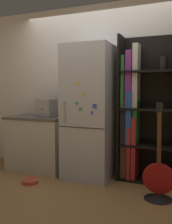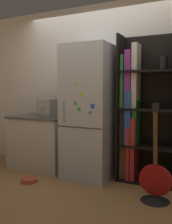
{
  "view_description": "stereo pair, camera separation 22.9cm",
  "coord_description": "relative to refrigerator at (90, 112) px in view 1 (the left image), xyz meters",
  "views": [
    {
      "loc": [
        1.34,
        -3.26,
        1.3
      ],
      "look_at": [
        -0.07,
        0.15,
        0.96
      ],
      "focal_mm": 40.0,
      "sensor_mm": 36.0,
      "label": 1
    },
    {
      "loc": [
        1.55,
        -3.16,
        1.3
      ],
      "look_at": [
        -0.07,
        0.15,
        0.96
      ],
      "focal_mm": 40.0,
      "sensor_mm": 36.0,
      "label": 2
    }
  ],
  "objects": [
    {
      "name": "guitar",
      "position": [
        1.04,
        -0.42,
        -0.79
      ],
      "size": [
        0.38,
        0.34,
        1.15
      ],
      "color": "black",
      "rests_on": "ground_plane"
    },
    {
      "name": "bookshelf",
      "position": [
        0.7,
        0.17,
        -0.02
      ],
      "size": [
        0.81,
        0.38,
        2.05
      ],
      "color": "black",
      "rests_on": "ground_plane"
    },
    {
      "name": "wall_back",
      "position": [
        0.0,
        0.35,
        0.34
      ],
      "size": [
        8.0,
        0.05,
        2.6
      ],
      "color": "white",
      "rests_on": "ground_plane"
    },
    {
      "name": "ground_plane",
      "position": [
        0.0,
        -0.12,
        -0.96
      ],
      "size": [
        16.0,
        16.0,
        0.0
      ],
      "primitive_type": "plane",
      "color": "#A87542"
    },
    {
      "name": "kitchen_counter",
      "position": [
        -0.9,
        0.02,
        -0.53
      ],
      "size": [
        0.96,
        0.63,
        0.86
      ],
      "color": "beige",
      "rests_on": "ground_plane"
    },
    {
      "name": "pet_bowl",
      "position": [
        -0.66,
        -0.58,
        -0.93
      ],
      "size": [
        0.23,
        0.23,
        0.05
      ],
      "color": "#D84C3F",
      "rests_on": "ground_plane"
    },
    {
      "name": "refrigerator",
      "position": [
        0.0,
        0.0,
        0.0
      ],
      "size": [
        0.68,
        0.68,
        1.92
      ],
      "color": "silver",
      "rests_on": "ground_plane"
    },
    {
      "name": "espresso_machine",
      "position": [
        -0.73,
        0.01,
        0.04
      ],
      "size": [
        0.25,
        0.34,
        0.28
      ],
      "color": "#A5A39E",
      "rests_on": "kitchen_counter"
    }
  ]
}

